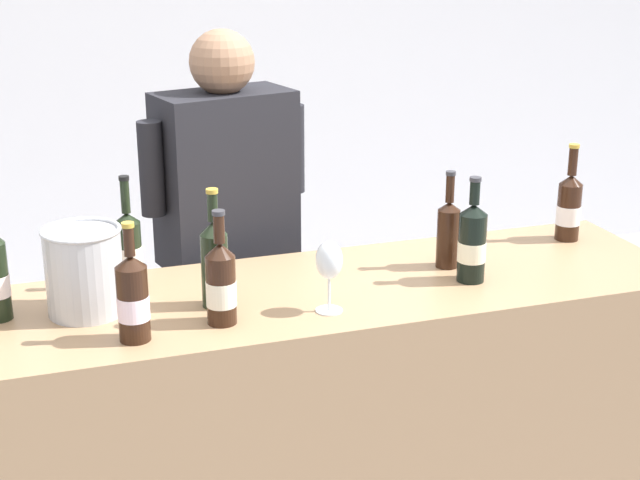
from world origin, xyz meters
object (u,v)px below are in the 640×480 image
at_px(wine_bottle_1, 215,261).
at_px(wine_bottle_2, 129,250).
at_px(wine_bottle_0, 472,243).
at_px(ice_bucket, 84,270).
at_px(wine_bottle_6, 133,298).
at_px(person_server, 229,275).
at_px(wine_bottle_3, 569,207).
at_px(wine_glass, 329,263).
at_px(wine_bottle_4, 221,283).
at_px(wine_bottle_7, 448,232).

relative_size(wine_bottle_1, wine_bottle_2, 1.01).
relative_size(wine_bottle_0, ice_bucket, 1.31).
bearing_deg(wine_bottle_1, wine_bottle_6, -147.75).
xyz_separation_m(ice_bucket, person_server, (0.53, 0.55, -0.28)).
relative_size(wine_bottle_0, wine_bottle_3, 0.98).
bearing_deg(wine_glass, wine_bottle_1, 154.23).
bearing_deg(wine_glass, wine_bottle_0, 10.23).
bearing_deg(ice_bucket, wine_bottle_1, -10.82).
distance_m(wine_bottle_4, wine_glass, 0.30).
height_order(wine_bottle_6, wine_glass, wine_bottle_6).
distance_m(wine_bottle_3, person_server, 1.19).
relative_size(wine_bottle_0, wine_bottle_2, 0.95).
distance_m(wine_bottle_0, ice_bucket, 1.13).
distance_m(wine_bottle_0, wine_bottle_1, 0.77).
bearing_deg(wine_bottle_7, wine_bottle_6, -166.74).
bearing_deg(wine_bottle_1, wine_bottle_2, 133.39).
bearing_deg(wine_bottle_4, ice_bucket, 150.84).
xyz_separation_m(wine_bottle_2, person_server, (0.39, 0.39, -0.27)).
bearing_deg(wine_bottle_1, wine_bottle_7, 6.01).
xyz_separation_m(wine_bottle_2, wine_bottle_6, (-0.04, -0.38, -0.00)).
distance_m(wine_bottle_2, wine_bottle_3, 1.47).
xyz_separation_m(wine_bottle_1, wine_bottle_2, (-0.21, 0.22, -0.02)).
bearing_deg(wine_bottle_3, wine_bottle_4, -166.13).
relative_size(wine_bottle_6, wine_bottle_7, 1.04).
relative_size(wine_bottle_0, wine_bottle_7, 1.05).
bearing_deg(wine_bottle_3, wine_glass, -161.17).
height_order(wine_bottle_7, wine_glass, wine_bottle_7).
distance_m(wine_bottle_1, wine_bottle_7, 0.76).
xyz_separation_m(wine_glass, ice_bucket, (-0.64, 0.21, -0.02)).
height_order(wine_bottle_2, wine_bottle_3, wine_bottle_2).
distance_m(wine_bottle_2, wine_bottle_7, 0.98).
bearing_deg(wine_bottle_4, wine_bottle_1, 85.02).
distance_m(wine_bottle_1, wine_bottle_6, 0.30).
distance_m(wine_bottle_7, ice_bucket, 1.11).
bearing_deg(wine_bottle_4, wine_bottle_6, -171.69).
bearing_deg(wine_bottle_7, wine_bottle_1, -173.99).
height_order(wine_bottle_3, wine_bottle_4, wine_bottle_3).
height_order(wine_bottle_3, wine_bottle_7, wine_bottle_3).
height_order(wine_bottle_0, wine_bottle_6, wine_bottle_0).
distance_m(wine_bottle_6, person_server, 0.92).
distance_m(wine_bottle_0, wine_bottle_3, 0.55).
distance_m(wine_bottle_2, wine_bottle_6, 0.38).
bearing_deg(wine_bottle_2, wine_bottle_3, -1.12).
xyz_separation_m(wine_bottle_0, wine_bottle_4, (-0.78, -0.07, -0.01)).
height_order(wine_bottle_3, ice_bucket, wine_bottle_3).
height_order(wine_bottle_1, wine_bottle_7, wine_bottle_1).
height_order(wine_bottle_3, wine_glass, wine_bottle_3).
bearing_deg(person_server, wine_bottle_4, -104.38).
distance_m(wine_bottle_2, person_server, 0.61).
xyz_separation_m(wine_bottle_4, wine_glass, (0.30, -0.02, 0.03)).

